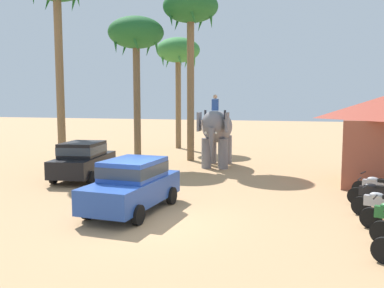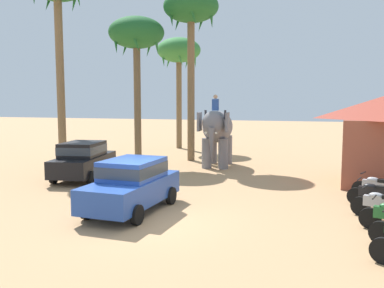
% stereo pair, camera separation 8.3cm
% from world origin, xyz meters
% --- Properties ---
extents(ground_plane, '(120.00, 120.00, 0.00)m').
position_xyz_m(ground_plane, '(0.00, 0.00, 0.00)').
color(ground_plane, tan).
extents(car_sedan_foreground, '(2.08, 4.20, 1.70)m').
position_xyz_m(car_sedan_foreground, '(-0.83, 0.76, 0.93)').
color(car_sedan_foreground, '#23479E').
rests_on(car_sedan_foreground, ground).
extents(car_parked_far_side, '(2.31, 4.30, 1.70)m').
position_xyz_m(car_parked_far_side, '(-5.28, 5.18, 0.93)').
color(car_parked_far_side, black).
rests_on(car_parked_far_side, ground).
extents(elephant_with_mahout, '(1.84, 3.93, 3.88)m').
position_xyz_m(elephant_with_mahout, '(-0.19, 10.33, 1.99)').
color(elephant_with_mahout, slate).
rests_on(elephant_with_mahout, ground).
extents(motorcycle_fourth_in_row, '(1.71, 0.83, 0.94)m').
position_xyz_m(motorcycle_fourth_in_row, '(6.82, 2.05, 0.46)').
color(motorcycle_fourth_in_row, black).
rests_on(motorcycle_fourth_in_row, ground).
extents(motorcycle_far_in_row, '(1.75, 0.74, 0.94)m').
position_xyz_m(motorcycle_far_in_row, '(6.83, 3.47, 0.46)').
color(motorcycle_far_in_row, black).
rests_on(motorcycle_far_in_row, ground).
extents(motorcycle_end_of_row, '(1.68, 0.88, 0.94)m').
position_xyz_m(motorcycle_end_of_row, '(7.07, 4.74, 0.46)').
color(motorcycle_end_of_row, black).
rests_on(motorcycle_end_of_row, ground).
extents(palm_tree_behind_elephant, '(3.20, 3.20, 8.35)m').
position_xyz_m(palm_tree_behind_elephant, '(-5.11, 10.97, 7.20)').
color(palm_tree_behind_elephant, brown).
rests_on(palm_tree_behind_elephant, ground).
extents(palm_tree_near_hut, '(3.20, 3.20, 9.86)m').
position_xyz_m(palm_tree_near_hut, '(-2.17, 12.10, 8.59)').
color(palm_tree_near_hut, brown).
rests_on(palm_tree_near_hut, ground).
extents(palm_tree_left_of_road, '(3.20, 3.20, 8.13)m').
position_xyz_m(palm_tree_left_of_road, '(-4.80, 17.85, 7.00)').
color(palm_tree_left_of_road, brown).
rests_on(palm_tree_left_of_road, ground).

